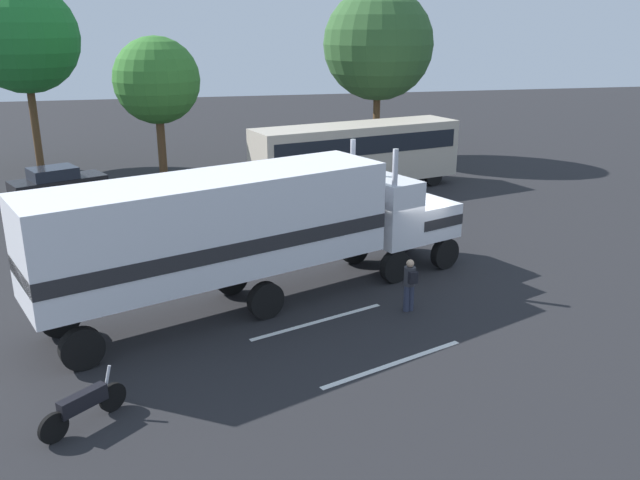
% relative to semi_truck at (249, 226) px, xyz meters
% --- Properties ---
extents(ground_plane, '(120.00, 120.00, 0.00)m').
position_rel_semi_truck_xyz_m(ground_plane, '(5.78, 1.80, -2.52)').
color(ground_plane, '#232326').
extents(lane_stripe_near, '(4.20, 1.62, 0.01)m').
position_rel_semi_truck_xyz_m(lane_stripe_near, '(1.72, -1.70, -2.52)').
color(lane_stripe_near, silver).
rests_on(lane_stripe_near, ground_plane).
extents(lane_stripe_mid, '(4.20, 1.63, 0.01)m').
position_rel_semi_truck_xyz_m(lane_stripe_mid, '(3.03, -4.55, -2.52)').
color(lane_stripe_mid, silver).
rests_on(lane_stripe_mid, ground_plane).
extents(semi_truck, '(14.08, 7.54, 4.50)m').
position_rel_semi_truck_xyz_m(semi_truck, '(0.00, 0.00, 0.00)').
color(semi_truck, white).
rests_on(semi_truck, ground_plane).
extents(person_bystander, '(0.34, 0.47, 1.63)m').
position_rel_semi_truck_xyz_m(person_bystander, '(4.54, -1.58, -1.63)').
color(person_bystander, '#2D3347').
rests_on(person_bystander, ground_plane).
extents(parked_bus, '(11.29, 5.22, 3.40)m').
position_rel_semi_truck_xyz_m(parked_bus, '(7.24, 13.33, -0.46)').
color(parked_bus, '#BFB29E').
rests_on(parked_bus, ground_plane).
extents(parked_car, '(4.74, 3.54, 1.57)m').
position_rel_semi_truck_xyz_m(parked_car, '(-7.59, 15.04, -1.72)').
color(parked_car, black).
rests_on(parked_car, ground_plane).
extents(motorcycle, '(1.67, 1.45, 1.12)m').
position_rel_semi_truck_xyz_m(motorcycle, '(-4.29, -5.55, -2.04)').
color(motorcycle, black).
rests_on(motorcycle, ground_plane).
extents(tree_left, '(4.53, 4.53, 7.68)m').
position_rel_semi_truck_xyz_m(tree_left, '(-2.48, 17.71, 2.86)').
color(tree_left, brown).
rests_on(tree_left, ground_plane).
extents(tree_center, '(6.25, 6.25, 10.61)m').
position_rel_semi_truck_xyz_m(tree_center, '(-9.72, 23.14, 4.95)').
color(tree_center, brown).
rests_on(tree_center, ground_plane).
extents(tree_right, '(6.83, 6.83, 10.46)m').
position_rel_semi_truck_xyz_m(tree_right, '(10.97, 21.64, 4.50)').
color(tree_right, brown).
rests_on(tree_right, ground_plane).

